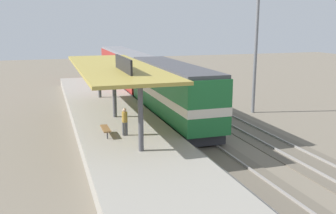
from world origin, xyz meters
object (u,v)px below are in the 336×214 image
Objects in this scene: platform_bench at (106,129)px; light_mast at (258,14)px; person_waiting at (125,120)px; passenger_carriage_single at (126,68)px; locomotive at (172,92)px.

light_mast is (13.80, 6.13, 7.05)m from platform_bench.
platform_bench is 0.99× the size of person_waiting.
passenger_carriage_single is at bearing 114.71° from light_mast.
light_mast is at bearing 7.66° from locomotive.
platform_bench is at bearing 166.96° from person_waiting.
locomotive is 0.72× the size of passenger_carriage_single.
locomotive is 18.00m from passenger_carriage_single.
passenger_carriage_single is 19.63m from light_mast.
light_mast reaches higher than person_waiting.
locomotive reaches higher than person_waiting.
light_mast reaches higher than passenger_carriage_single.
locomotive reaches higher than passenger_carriage_single.
locomotive is at bearing 47.81° from person_waiting.
light_mast is 6.84× the size of person_waiting.
platform_bench is 16.67m from light_mast.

